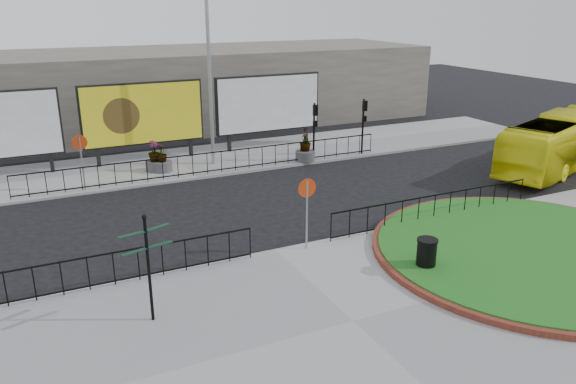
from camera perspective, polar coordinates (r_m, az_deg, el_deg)
ground at (r=19.11m, az=-1.36°, el=-6.14°), size 90.00×90.00×0.00m
pavement_near at (r=15.21m, az=6.63°, el=-13.08°), size 30.00×10.00×0.12m
pavement_far at (r=29.80m, az=-10.92°, el=2.90°), size 44.00×6.00×0.12m
brick_edge at (r=20.34m, az=23.40°, el=-5.54°), size 10.40×10.40×0.18m
grass_lawn at (r=20.34m, az=23.40°, el=-5.49°), size 10.00×10.00×0.22m
railing_near_left at (r=17.22m, az=-19.63°, el=-7.79°), size 10.00×0.10×1.10m
railing_near_right at (r=21.90m, az=14.66°, el=-1.54°), size 9.00×0.10×1.10m
railing_far at (r=27.40m, az=-7.49°, el=3.01°), size 18.00×0.10×1.10m
speed_sign_far at (r=26.04m, az=-20.32°, el=3.99°), size 0.64×0.07×2.47m
speed_sign_near at (r=18.46m, az=1.93°, el=-0.64°), size 0.64×0.07×2.47m
billboard_mid at (r=29.83m, az=-14.51°, el=7.68°), size 6.20×0.31×4.10m
billboard_right at (r=31.89m, az=-1.99°, el=8.95°), size 6.20×0.31×4.10m
lamp_post at (r=28.34m, az=-7.97°, el=12.09°), size 0.74×0.18×9.23m
signal_pole_a at (r=29.20m, az=2.72°, el=7.02°), size 0.22×0.26×3.00m
signal_pole_b at (r=30.71m, az=7.70°, el=7.46°), size 0.22×0.26×3.00m
building_backdrop at (r=38.87m, az=-15.07°, el=9.97°), size 40.00×10.00×5.00m
fingerpost_sign at (r=14.72m, az=-14.06°, el=-6.49°), size 1.38×0.56×2.97m
litter_bin at (r=17.87m, az=13.88°, el=-6.24°), size 0.65×0.65×1.07m
bus at (r=31.17m, az=25.77°, el=4.55°), size 10.05×5.58×2.75m
planter_a at (r=28.36m, az=-13.39°, el=3.26°), size 0.92×0.92×1.51m
planter_b at (r=28.19m, az=-12.65°, el=3.00°), size 0.94×0.94×1.38m
planter_c at (r=29.35m, az=1.76°, el=4.27°), size 1.02×1.02×1.57m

